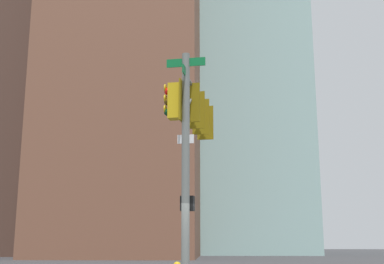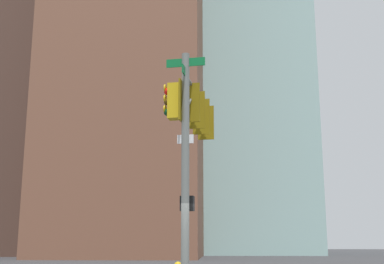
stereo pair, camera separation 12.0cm
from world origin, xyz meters
name	(u,v)px [view 1 (the left image)]	position (x,y,z in m)	size (l,w,h in m)	color
signal_pole_assembly	(193,127)	(1.55, -0.15, 4.86)	(4.34, 1.34, 6.67)	slate
building_brick_nearside	(136,6)	(43.32, 8.77, 29.55)	(26.04, 15.43, 59.11)	brown
building_brick_midblock	(23,96)	(47.16, 23.48, 19.48)	(16.08, 18.81, 38.97)	#4C3328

